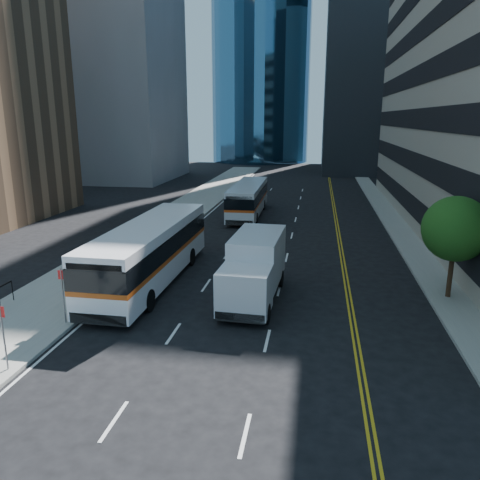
{
  "coord_description": "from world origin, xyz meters",
  "views": [
    {
      "loc": [
        2.24,
        -15.48,
        8.85
      ],
      "look_at": [
        -1.52,
        7.39,
        2.8
      ],
      "focal_mm": 35.0,
      "sensor_mm": 36.0,
      "label": 1
    }
  ],
  "objects": [
    {
      "name": "midrise_west",
      "position": [
        -28.0,
        52.0,
        17.5
      ],
      "size": [
        18.0,
        18.0,
        35.0
      ],
      "primitive_type": "cube",
      "color": "gray",
      "rests_on": "ground"
    },
    {
      "name": "bus_rear",
      "position": [
        -4.0,
        27.17,
        1.61
      ],
      "size": [
        2.66,
        11.49,
        2.95
      ],
      "rotation": [
        0.0,
        0.0,
        0.01
      ],
      "color": "silver",
      "rests_on": "ground"
    },
    {
      "name": "street_tree",
      "position": [
        9.0,
        8.0,
        3.64
      ],
      "size": [
        3.2,
        3.2,
        5.1
      ],
      "color": "#332114",
      "rests_on": "sidewalk_east"
    },
    {
      "name": "sidewalk_east",
      "position": [
        9.0,
        25.0,
        0.07
      ],
      "size": [
        2.0,
        90.0,
        0.15
      ],
      "primitive_type": "cube",
      "color": "gray",
      "rests_on": "ground"
    },
    {
      "name": "bus_front",
      "position": [
        -6.6,
        7.99,
        1.81
      ],
      "size": [
        2.95,
        12.89,
        3.32
      ],
      "rotation": [
        0.0,
        0.0,
        -0.01
      ],
      "color": "white",
      "rests_on": "ground"
    },
    {
      "name": "ground",
      "position": [
        0.0,
        0.0,
        0.0
      ],
      "size": [
        160.0,
        160.0,
        0.0
      ],
      "primitive_type": "plane",
      "color": "black",
      "rests_on": "ground"
    },
    {
      "name": "sidewalk_west",
      "position": [
        -10.5,
        25.0,
        0.07
      ],
      "size": [
        5.0,
        90.0,
        0.15
      ],
      "primitive_type": "cube",
      "color": "gray",
      "rests_on": "ground"
    },
    {
      "name": "box_truck",
      "position": [
        -0.62,
        6.33,
        1.69
      ],
      "size": [
        2.62,
        6.8,
        3.21
      ],
      "rotation": [
        0.0,
        0.0,
        -0.05
      ],
      "color": "silver",
      "rests_on": "ground"
    }
  ]
}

